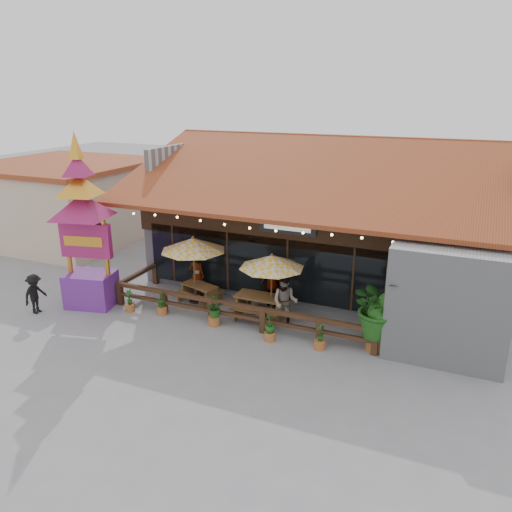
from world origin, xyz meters
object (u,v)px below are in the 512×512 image
at_px(umbrella_right, 272,262).
at_px(picnic_table_right, 260,303).
at_px(tropical_plant, 379,309).
at_px(pedestrian, 35,294).
at_px(umbrella_left, 193,245).
at_px(thai_sign_tower, 82,211).
at_px(picnic_table_left, 200,290).

height_order(umbrella_right, picnic_table_right, umbrella_right).
bearing_deg(tropical_plant, pedestrian, -169.76).
xyz_separation_m(umbrella_left, tropical_plant, (7.26, -1.04, -0.91)).
bearing_deg(umbrella_right, tropical_plant, -11.53).
relative_size(picnic_table_right, thai_sign_tower, 0.25).
bearing_deg(umbrella_left, thai_sign_tower, -152.09).
bearing_deg(pedestrian, umbrella_right, -71.55).
xyz_separation_m(umbrella_right, pedestrian, (-8.24, -3.01, -1.43)).
xyz_separation_m(picnic_table_left, thai_sign_tower, (-3.67, -1.94, 3.27)).
xyz_separation_m(umbrella_left, picnic_table_left, (0.16, 0.09, -1.88)).
height_order(picnic_table_left, tropical_plant, tropical_plant).
xyz_separation_m(thai_sign_tower, tropical_plant, (10.77, 0.81, -2.31)).
xyz_separation_m(umbrella_right, thai_sign_tower, (-6.82, -1.62, 1.56)).
relative_size(thai_sign_tower, tropical_plant, 2.81).
xyz_separation_m(picnic_table_right, tropical_plant, (4.35, -0.73, 0.86)).
distance_m(umbrella_right, pedestrian, 8.89).
distance_m(picnic_table_left, thai_sign_tower, 5.29).
height_order(umbrella_right, picnic_table_left, umbrella_right).
height_order(thai_sign_tower, tropical_plant, thai_sign_tower).
bearing_deg(picnic_table_right, pedestrian, -159.51).
distance_m(thai_sign_tower, tropical_plant, 11.04).
relative_size(thai_sign_tower, pedestrian, 4.66).
height_order(umbrella_right, pedestrian, umbrella_right).
bearing_deg(umbrella_left, pedestrian, -146.63).
xyz_separation_m(umbrella_left, picnic_table_right, (2.92, -0.31, -1.77)).
bearing_deg(thai_sign_tower, picnic_table_left, 27.92).
relative_size(umbrella_right, pedestrian, 1.84).
bearing_deg(pedestrian, picnic_table_right, -71.12).
bearing_deg(picnic_table_left, umbrella_left, -151.93).
height_order(picnic_table_left, picnic_table_right, picnic_table_right).
bearing_deg(umbrella_right, picnic_table_left, 174.13).
xyz_separation_m(picnic_table_right, thai_sign_tower, (-6.42, -1.54, 3.17)).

